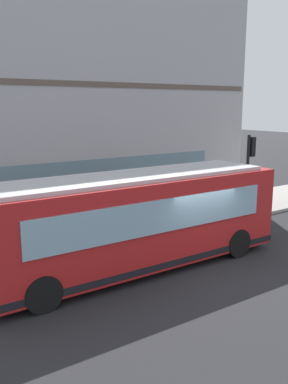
{
  "coord_description": "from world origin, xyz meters",
  "views": [
    {
      "loc": [
        -9.84,
        8.62,
        5.16
      ],
      "look_at": [
        1.64,
        0.83,
        2.24
      ],
      "focal_mm": 38.56,
      "sensor_mm": 36.0,
      "label": 1
    }
  ],
  "objects_px": {
    "city_bus_nearside": "(137,221)",
    "pedestrian_near_building_entrance": "(100,201)",
    "traffic_light_near_corner": "(250,159)",
    "pedestrian_by_light_pole": "(33,215)",
    "pedestrian_walking_along_curb": "(35,210)",
    "fire_hydrant": "(168,201)"
  },
  "relations": [
    {
      "from": "city_bus_nearside",
      "to": "pedestrian_near_building_entrance",
      "type": "height_order",
      "value": "city_bus_nearside"
    },
    {
      "from": "traffic_light_near_corner",
      "to": "pedestrian_by_light_pole",
      "type": "xyz_separation_m",
      "value": [
        2.0,
        9.71,
        -1.67
      ]
    },
    {
      "from": "pedestrian_by_light_pole",
      "to": "pedestrian_walking_along_curb",
      "type": "bearing_deg",
      "value": -24.29
    },
    {
      "from": "traffic_light_near_corner",
      "to": "pedestrian_near_building_entrance",
      "type": "bearing_deg",
      "value": 72.04
    },
    {
      "from": "traffic_light_near_corner",
      "to": "pedestrian_walking_along_curb",
      "type": "xyz_separation_m",
      "value": [
        2.79,
        9.36,
        -1.7
      ]
    },
    {
      "from": "traffic_light_near_corner",
      "to": "pedestrian_walking_along_curb",
      "type": "bearing_deg",
      "value": 73.41
    },
    {
      "from": "pedestrian_near_building_entrance",
      "to": "city_bus_nearside",
      "type": "bearing_deg",
      "value": 166.3
    },
    {
      "from": "city_bus_nearside",
      "to": "traffic_light_near_corner",
      "type": "xyz_separation_m",
      "value": [
        2.4,
        -7.85,
        1.17
      ]
    },
    {
      "from": "fire_hydrant",
      "to": "pedestrian_walking_along_curb",
      "type": "xyz_separation_m",
      "value": [
        -0.09,
        6.8,
        0.51
      ]
    },
    {
      "from": "traffic_light_near_corner",
      "to": "fire_hydrant",
      "type": "xyz_separation_m",
      "value": [
        2.87,
        2.56,
        -2.21
      ]
    },
    {
      "from": "city_bus_nearside",
      "to": "traffic_light_near_corner",
      "type": "distance_m",
      "value": 8.29
    },
    {
      "from": "fire_hydrant",
      "to": "pedestrian_walking_along_curb",
      "type": "bearing_deg",
      "value": 90.73
    },
    {
      "from": "city_bus_nearside",
      "to": "pedestrian_walking_along_curb",
      "type": "height_order",
      "value": "city_bus_nearside"
    },
    {
      "from": "city_bus_nearside",
      "to": "pedestrian_by_light_pole",
      "type": "bearing_deg",
      "value": 22.9
    },
    {
      "from": "fire_hydrant",
      "to": "pedestrian_by_light_pole",
      "type": "bearing_deg",
      "value": 96.97
    },
    {
      "from": "pedestrian_near_building_entrance",
      "to": "pedestrian_by_light_pole",
      "type": "relative_size",
      "value": 1.1
    },
    {
      "from": "city_bus_nearside",
      "to": "pedestrian_walking_along_curb",
      "type": "bearing_deg",
      "value": 16.16
    },
    {
      "from": "city_bus_nearside",
      "to": "traffic_light_near_corner",
      "type": "bearing_deg",
      "value": -73.0
    },
    {
      "from": "city_bus_nearside",
      "to": "pedestrian_by_light_pole",
      "type": "distance_m",
      "value": 4.8
    },
    {
      "from": "fire_hydrant",
      "to": "pedestrian_by_light_pole",
      "type": "xyz_separation_m",
      "value": [
        -0.87,
        7.15,
        0.54
      ]
    },
    {
      "from": "pedestrian_by_light_pole",
      "to": "pedestrian_walking_along_curb",
      "type": "xyz_separation_m",
      "value": [
        0.79,
        -0.36,
        -0.03
      ]
    },
    {
      "from": "traffic_light_near_corner",
      "to": "pedestrian_by_light_pole",
      "type": "relative_size",
      "value": 2.33
    }
  ]
}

